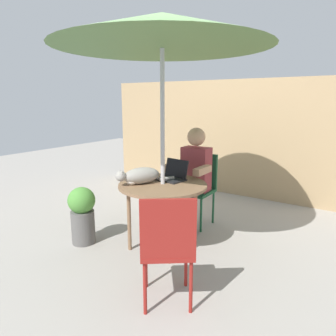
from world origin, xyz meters
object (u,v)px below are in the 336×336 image
chair_empty (167,242)px  laptop (174,174)px  patio_umbrella (162,31)px  person_seated (193,172)px  potted_plant_near_fence (82,213)px  patio_table (163,190)px  chair_occupied (199,183)px  cat (139,176)px

chair_empty → laptop: 1.21m
patio_umbrella → laptop: 1.45m
person_seated → chair_empty: bearing=-67.9°
patio_umbrella → person_seated: 1.64m
laptop → potted_plant_near_fence: laptop is taller
person_seated → laptop: bearing=-90.6°
person_seated → patio_umbrella: bearing=-90.0°
person_seated → potted_plant_near_fence: (-0.80, -1.07, -0.36)m
patio_table → patio_umbrella: patio_umbrella is taller
patio_table → person_seated: bearing=90.0°
chair_occupied → laptop: (-0.00, -0.60, 0.24)m
patio_table → laptop: laptop is taller
chair_empty → person_seated: 1.58m
chair_occupied → laptop: 0.64m
potted_plant_near_fence → laptop: bearing=38.5°
patio_table → chair_empty: size_ratio=1.03×
chair_occupied → potted_plant_near_fence: chair_occupied is taller
patio_umbrella → laptop: patio_umbrella is taller
chair_occupied → potted_plant_near_fence: size_ratio=1.41×
patio_umbrella → potted_plant_near_fence: bearing=-152.6°
patio_umbrella → person_seated: patio_umbrella is taller
chair_occupied → patio_umbrella: bearing=-90.0°
chair_occupied → person_seated: size_ratio=0.73×
patio_table → patio_umbrella: (0.00, 0.00, 1.56)m
chair_occupied → person_seated: 0.23m
chair_occupied → laptop: size_ratio=2.71×
patio_umbrella → chair_empty: 1.95m
patio_table → potted_plant_near_fence: size_ratio=1.45×
patio_table → chair_empty: 1.00m
chair_occupied → chair_empty: bearing=-69.9°
chair_occupied → person_seated: person_seated is taller
chair_occupied → potted_plant_near_fence: (-0.80, -1.23, -0.19)m
patio_table → patio_umbrella: bearing=0.0°
patio_table → cat: size_ratio=1.60×
chair_empty → cat: chair_empty is taller
patio_umbrella → chair_empty: patio_umbrella is taller
patio_umbrella → cat: bearing=-146.9°
chair_empty → laptop: laptop is taller
potted_plant_near_fence → person_seated: bearing=53.3°
patio_table → chair_occupied: chair_occupied is taller
patio_umbrella → cat: 1.43m
laptop → patio_umbrella: bearing=-88.8°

